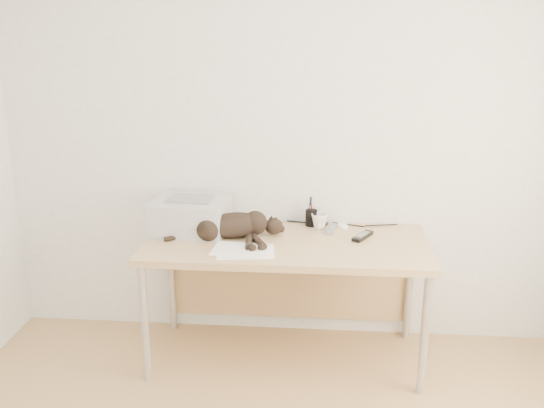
# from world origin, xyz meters

# --- Properties ---
(wall_back) EXTENTS (3.50, 0.00, 3.50)m
(wall_back) POSITION_xyz_m (0.00, 1.75, 1.30)
(wall_back) COLOR white
(wall_back) RESTS_ON floor
(desk) EXTENTS (1.60, 0.70, 0.74)m
(desk) POSITION_xyz_m (0.00, 1.48, 0.61)
(desk) COLOR tan
(desk) RESTS_ON floor
(printer) EXTENTS (0.45, 0.39, 0.20)m
(printer) POSITION_xyz_m (-0.57, 1.53, 0.84)
(printer) COLOR #B2B2B7
(printer) RESTS_ON desk
(papers) EXTENTS (0.36, 0.27, 0.01)m
(papers) POSITION_xyz_m (-0.22, 1.22, 0.74)
(papers) COLOR white
(papers) RESTS_ON desk
(cat) EXTENTS (0.69, 0.34, 0.16)m
(cat) POSITION_xyz_m (-0.32, 1.42, 0.81)
(cat) COLOR black
(cat) RESTS_ON desk
(mug) EXTENTS (0.14, 0.14, 0.09)m
(mug) POSITION_xyz_m (0.18, 1.63, 0.79)
(mug) COLOR white
(mug) RESTS_ON desk
(pen_cup) EXTENTS (0.07, 0.07, 0.18)m
(pen_cup) POSITION_xyz_m (0.14, 1.68, 0.79)
(pen_cup) COLOR black
(pen_cup) RESTS_ON desk
(remote_grey) EXTENTS (0.07, 0.18, 0.02)m
(remote_grey) POSITION_xyz_m (0.25, 1.60, 0.75)
(remote_grey) COLOR gray
(remote_grey) RESTS_ON desk
(remote_black) EXTENTS (0.13, 0.18, 0.02)m
(remote_black) POSITION_xyz_m (0.43, 1.49, 0.75)
(remote_black) COLOR black
(remote_black) RESTS_ON desk
(mouse) EXTENTS (0.09, 0.12, 0.04)m
(mouse) POSITION_xyz_m (0.33, 1.67, 0.76)
(mouse) COLOR white
(mouse) RESTS_ON desk
(cable_tangle) EXTENTS (1.36, 0.08, 0.01)m
(cable_tangle) POSITION_xyz_m (0.00, 1.70, 0.75)
(cable_tangle) COLOR black
(cable_tangle) RESTS_ON desk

